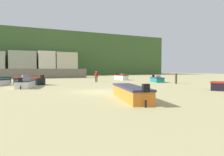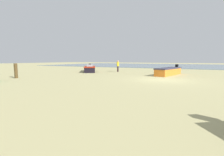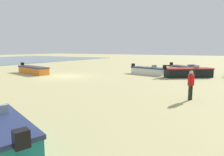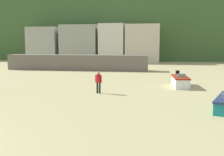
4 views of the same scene
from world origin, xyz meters
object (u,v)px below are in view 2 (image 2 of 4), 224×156
at_px(mooring_post_near_water, 16,71).
at_px(boat_orange_6, 169,71).
at_px(beach_walker_foreground, 118,65).
at_px(boat_black_7, 90,69).

bearing_deg(mooring_post_near_water, boat_orange_6, -141.62).
xyz_separation_m(boat_orange_6, beach_walker_foreground, (7.09, -1.59, 0.53)).
relative_size(boat_black_7, beach_walker_foreground, 3.01).
distance_m(mooring_post_near_water, beach_walker_foreground, 12.48).
bearing_deg(boat_orange_6, beach_walker_foreground, 0.42).
bearing_deg(mooring_post_near_water, boat_black_7, -98.61).
distance_m(boat_orange_6, beach_walker_foreground, 7.28).
relative_size(boat_orange_6, boat_black_7, 1.12).
xyz_separation_m(boat_orange_6, boat_black_7, (10.83, -0.00, -0.02)).
bearing_deg(boat_black_7, beach_walker_foreground, 168.38).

